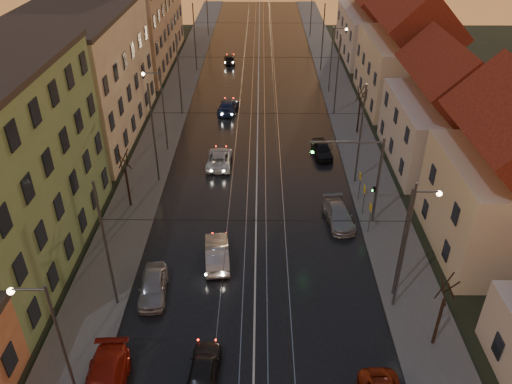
{
  "coord_description": "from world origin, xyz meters",
  "views": [
    {
      "loc": [
        0.29,
        -13.63,
        22.58
      ],
      "look_at": [
        -0.01,
        18.21,
        2.58
      ],
      "focal_mm": 35.0,
      "sensor_mm": 36.0,
      "label": 1
    }
  ],
  "objects_px": {
    "street_lamp_1": "(409,234)",
    "driving_car_4": "(230,59)",
    "driving_car_0": "(204,369)",
    "driving_car_3": "(228,106)",
    "driving_car_1": "(217,253)",
    "parked_right_1": "(339,215)",
    "parked_left_3": "(153,286)",
    "street_lamp_3": "(334,53)",
    "parked_right_2": "(322,149)",
    "traffic_light_mast": "(366,171)",
    "street_lamp_2": "(160,103)",
    "street_lamp_0": "(53,337)",
    "driving_car_2": "(219,159)"
  },
  "relations": [
    {
      "from": "street_lamp_1",
      "to": "driving_car_4",
      "type": "distance_m",
      "value": 49.38
    },
    {
      "from": "driving_car_0",
      "to": "driving_car_3",
      "type": "distance_m",
      "value": 35.97
    },
    {
      "from": "driving_car_1",
      "to": "parked_right_1",
      "type": "relative_size",
      "value": 1.0
    },
    {
      "from": "driving_car_4",
      "to": "parked_left_3",
      "type": "height_order",
      "value": "parked_left_3"
    },
    {
      "from": "street_lamp_1",
      "to": "driving_car_3",
      "type": "distance_m",
      "value": 32.41
    },
    {
      "from": "street_lamp_3",
      "to": "driving_car_1",
      "type": "relative_size",
      "value": 1.77
    },
    {
      "from": "driving_car_0",
      "to": "parked_left_3",
      "type": "height_order",
      "value": "parked_left_3"
    },
    {
      "from": "street_lamp_1",
      "to": "parked_right_2",
      "type": "height_order",
      "value": "street_lamp_1"
    },
    {
      "from": "street_lamp_3",
      "to": "parked_right_2",
      "type": "bearing_deg",
      "value": -99.68
    },
    {
      "from": "street_lamp_1",
      "to": "street_lamp_3",
      "type": "distance_m",
      "value": 36.0
    },
    {
      "from": "street_lamp_1",
      "to": "driving_car_1",
      "type": "xyz_separation_m",
      "value": [
        -11.76,
        3.24,
        -4.14
      ]
    },
    {
      "from": "driving_car_0",
      "to": "driving_car_3",
      "type": "xyz_separation_m",
      "value": [
        -0.77,
        35.97,
        0.03
      ]
    },
    {
      "from": "traffic_light_mast",
      "to": "driving_car_1",
      "type": "height_order",
      "value": "traffic_light_mast"
    },
    {
      "from": "driving_car_3",
      "to": "street_lamp_1",
      "type": "bearing_deg",
      "value": 119.98
    },
    {
      "from": "parked_left_3",
      "to": "parked_right_1",
      "type": "distance_m",
      "value": 15.17
    },
    {
      "from": "street_lamp_2",
      "to": "parked_right_2",
      "type": "xyz_separation_m",
      "value": [
        15.3,
        -1.04,
        -4.2
      ]
    },
    {
      "from": "street_lamp_0",
      "to": "parked_left_3",
      "type": "distance_m",
      "value": 9.32
    },
    {
      "from": "parked_left_3",
      "to": "driving_car_2",
      "type": "bearing_deg",
      "value": 75.57
    },
    {
      "from": "parked_right_1",
      "to": "driving_car_0",
      "type": "bearing_deg",
      "value": -128.63
    },
    {
      "from": "driving_car_1",
      "to": "driving_car_4",
      "type": "distance_m",
      "value": 44.15
    },
    {
      "from": "driving_car_2",
      "to": "parked_left_3",
      "type": "relative_size",
      "value": 1.14
    },
    {
      "from": "street_lamp_2",
      "to": "street_lamp_3",
      "type": "relative_size",
      "value": 1.0
    },
    {
      "from": "driving_car_3",
      "to": "driving_car_4",
      "type": "xyz_separation_m",
      "value": [
        -0.78,
        17.76,
        -0.07
      ]
    },
    {
      "from": "street_lamp_0",
      "to": "parked_right_1",
      "type": "distance_m",
      "value": 22.63
    },
    {
      "from": "street_lamp_2",
      "to": "driving_car_1",
      "type": "relative_size",
      "value": 1.77
    },
    {
      "from": "driving_car_0",
      "to": "street_lamp_3",
      "type": "bearing_deg",
      "value": -102.3
    },
    {
      "from": "street_lamp_2",
      "to": "driving_car_2",
      "type": "distance_m",
      "value": 7.61
    },
    {
      "from": "street_lamp_1",
      "to": "driving_car_0",
      "type": "xyz_separation_m",
      "value": [
        -11.74,
        -6.36,
        -4.22
      ]
    },
    {
      "from": "street_lamp_1",
      "to": "driving_car_1",
      "type": "height_order",
      "value": "street_lamp_1"
    },
    {
      "from": "driving_car_0",
      "to": "parked_right_2",
      "type": "xyz_separation_m",
      "value": [
        8.84,
        25.33,
        0.02
      ]
    },
    {
      "from": "driving_car_0",
      "to": "parked_right_1",
      "type": "height_order",
      "value": "driving_car_0"
    },
    {
      "from": "traffic_light_mast",
      "to": "street_lamp_2",
      "type": "bearing_deg",
      "value": 144.93
    },
    {
      "from": "driving_car_3",
      "to": "parked_left_3",
      "type": "relative_size",
      "value": 1.14
    },
    {
      "from": "street_lamp_3",
      "to": "driving_car_0",
      "type": "height_order",
      "value": "street_lamp_3"
    },
    {
      "from": "driving_car_1",
      "to": "parked_right_1",
      "type": "xyz_separation_m",
      "value": [
        9.03,
        4.72,
        -0.09
      ]
    },
    {
      "from": "street_lamp_3",
      "to": "traffic_light_mast",
      "type": "xyz_separation_m",
      "value": [
        -1.11,
        -28.0,
        -0.29
      ]
    },
    {
      "from": "parked_right_1",
      "to": "parked_right_2",
      "type": "bearing_deg",
      "value": 84.4
    },
    {
      "from": "street_lamp_3",
      "to": "traffic_light_mast",
      "type": "distance_m",
      "value": 28.03
    },
    {
      "from": "parked_right_2",
      "to": "street_lamp_0",
      "type": "bearing_deg",
      "value": -125.47
    },
    {
      "from": "driving_car_1",
      "to": "parked_left_3",
      "type": "height_order",
      "value": "driving_car_1"
    },
    {
      "from": "street_lamp_0",
      "to": "street_lamp_1",
      "type": "height_order",
      "value": "same"
    },
    {
      "from": "street_lamp_2",
      "to": "driving_car_0",
      "type": "distance_m",
      "value": 27.47
    },
    {
      "from": "street_lamp_0",
      "to": "driving_car_3",
      "type": "height_order",
      "value": "street_lamp_0"
    },
    {
      "from": "parked_right_1",
      "to": "parked_right_2",
      "type": "xyz_separation_m",
      "value": [
        -0.17,
        11.0,
        0.03
      ]
    },
    {
      "from": "driving_car_1",
      "to": "parked_right_2",
      "type": "bearing_deg",
      "value": -125.73
    },
    {
      "from": "street_lamp_0",
      "to": "street_lamp_1",
      "type": "bearing_deg",
      "value": 23.72
    },
    {
      "from": "driving_car_3",
      "to": "parked_right_2",
      "type": "height_order",
      "value": "driving_car_3"
    },
    {
      "from": "driving_car_2",
      "to": "parked_right_1",
      "type": "bearing_deg",
      "value": 138.05
    },
    {
      "from": "driving_car_3",
      "to": "driving_car_4",
      "type": "bearing_deg",
      "value": -80.4
    },
    {
      "from": "street_lamp_1",
      "to": "driving_car_2",
      "type": "distance_m",
      "value": 21.63
    }
  ]
}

